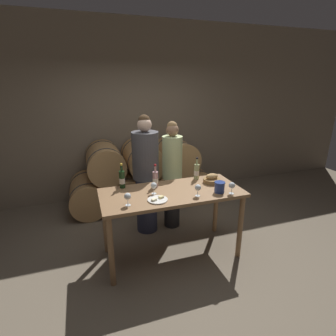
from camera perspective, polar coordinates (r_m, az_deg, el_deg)
The scene contains 16 objects.
ground_plane at distance 3.63m, azimuth 0.79°, elevation -18.06°, with size 10.00×10.00×0.00m, color #726654.
stone_wall_back at distance 5.04m, azimuth -7.46°, elevation 11.95°, with size 10.00×0.12×3.20m.
barrel_stack at distance 4.74m, azimuth -5.57°, elevation -1.61°, with size 2.55×0.90×1.17m.
tasting_table at distance 3.23m, azimuth 0.85°, elevation -6.95°, with size 1.72×0.75×0.89m.
person_left at distance 3.75m, azimuth -4.83°, elevation -1.58°, with size 0.37×0.37×1.73m.
person_right at distance 3.87m, azimuth 0.90°, elevation -1.45°, with size 0.29×0.29×1.63m.
wine_bottle_red at distance 3.29m, azimuth -9.97°, elevation -2.42°, with size 0.07×0.07×0.32m.
wine_bottle_white at distance 3.56m, azimuth 6.25°, elevation -0.74°, with size 0.07×0.07×0.30m.
wine_bottle_rose at distance 3.28m, azimuth -2.76°, elevation -2.40°, with size 0.07×0.07×0.30m.
blue_crock at distance 3.19m, azimuth 11.17°, elevation -4.02°, with size 0.13×0.13×0.13m.
bread_basket at distance 3.47m, azimuth 9.50°, elevation -2.45°, with size 0.22×0.22×0.13m.
cheese_plate at distance 2.95m, azimuth -2.27°, elevation -6.89°, with size 0.23×0.23×0.04m.
wine_glass_far_left at distance 2.83m, azimuth -8.78°, elevation -6.19°, with size 0.07×0.07×0.14m.
wine_glass_left at distance 3.08m, azimuth -3.13°, elevation -3.87°, with size 0.07×0.07×0.14m.
wine_glass_center at distance 3.04m, azimuth 6.53°, elevation -4.31°, with size 0.07×0.07×0.14m.
wine_glass_right at distance 3.17m, azimuth 13.75°, elevation -3.74°, with size 0.07×0.07×0.14m.
Camera 1 is at (-0.97, -2.75, 2.16)m, focal length 28.00 mm.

